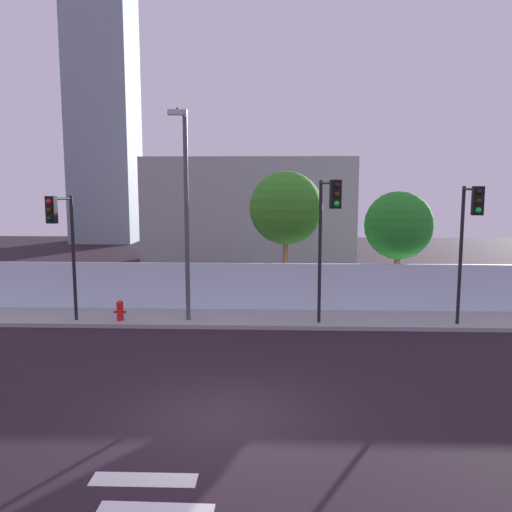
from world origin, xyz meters
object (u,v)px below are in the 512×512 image
Objects in this scene: traffic_light_left at (470,226)px; traffic_light_center at (328,221)px; roadside_tree_midleft at (399,226)px; fire_hydrant at (120,310)px; street_lamp_curbside at (185,202)px; traffic_light_right at (61,231)px; roadside_tree_leftmost at (286,208)px.

traffic_light_left is 4.59m from traffic_light_center.
roadside_tree_midleft is (3.24, 4.06, -0.45)m from traffic_light_center.
roadside_tree_midleft is (-1.35, 4.09, -0.32)m from traffic_light_left.
roadside_tree_midleft is at bearing 17.39° from fire_hydrant.
street_lamp_curbside is at bearing 171.11° from traffic_light_center.
roadside_tree_leftmost is at bearing 26.65° from traffic_light_right.
traffic_light_center reaches higher than traffic_light_right.
roadside_tree_leftmost is (5.95, 3.29, 3.48)m from fire_hydrant.
street_lamp_curbside is (4.16, 0.56, 0.97)m from traffic_light_right.
traffic_light_right is at bearing -162.49° from roadside_tree_midleft.
traffic_light_center is at bearing 179.56° from traffic_light_left.
traffic_light_right is (-9.00, 0.20, -0.38)m from traffic_light_center.
traffic_light_center is 1.12× the size of traffic_light_right.
traffic_light_left is 4.32m from roadside_tree_midleft.
traffic_light_center is 9.01m from traffic_light_right.
roadside_tree_midleft is at bearing 17.51° from traffic_light_right.
roadside_tree_leftmost reaches higher than traffic_light_center.
roadside_tree_leftmost reaches higher than roadside_tree_midleft.
traffic_light_left is at bearing -34.79° from roadside_tree_leftmost.
traffic_light_right reaches higher than fire_hydrant.
street_lamp_curbside is at bearing -136.91° from roadside_tree_leftmost.
street_lamp_curbside is at bearing -0.37° from fire_hydrant.
fire_hydrant is (1.74, 0.57, -2.86)m from traffic_light_right.
traffic_light_left is at bearing -71.79° from roadside_tree_midleft.
traffic_light_left is 1.01× the size of roadside_tree_midleft.
roadside_tree_midleft is at bearing 22.24° from street_lamp_curbside.
roadside_tree_midleft is (8.08, 3.30, -1.04)m from street_lamp_curbside.
street_lamp_curbside reaches higher than traffic_light_left.
traffic_light_right is at bearing 179.01° from traffic_light_left.
fire_hydrant is at bearing 176.10° from traffic_light_left.
traffic_light_left is at bearing -0.99° from traffic_light_right.
traffic_light_right is 0.80× the size of roadside_tree_leftmost.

